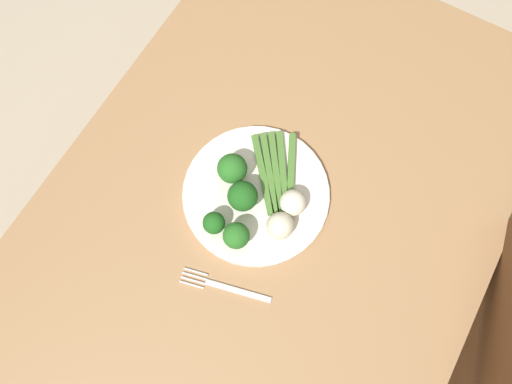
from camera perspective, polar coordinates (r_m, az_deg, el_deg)
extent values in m
cube|color=#B7A88E|center=(1.58, 0.19, -10.89)|extent=(6.00, 6.00, 0.02)
cube|color=#9E754C|center=(0.86, 0.34, -5.12)|extent=(1.29, 0.81, 0.04)
cylinder|color=#9E754C|center=(1.45, 24.26, 5.12)|extent=(0.07, 0.07, 0.70)
cylinder|color=#9E754C|center=(1.49, -0.08, 17.76)|extent=(0.07, 0.07, 0.70)
cube|color=brown|center=(0.99, 26.05, -14.54)|extent=(0.38, 0.10, 0.40)
cylinder|color=brown|center=(1.44, 20.22, -9.43)|extent=(0.04, 0.04, 0.45)
cylinder|color=silver|center=(0.85, 0.00, -0.26)|extent=(0.27, 0.27, 0.01)
cube|color=#47752D|center=(0.86, 4.17, 2.42)|extent=(0.15, 0.08, 0.01)
cube|color=#47752D|center=(0.86, 3.32, 2.58)|extent=(0.14, 0.10, 0.01)
cube|color=#47752D|center=(0.86, 2.48, 2.53)|extent=(0.14, 0.10, 0.01)
cube|color=#47752D|center=(0.85, 1.65, 2.41)|extent=(0.13, 0.11, 0.01)
cube|color=#47752D|center=(0.85, 0.83, 2.22)|extent=(0.13, 0.11, 0.01)
cylinder|color=#4C7F2B|center=(0.83, -1.61, -1.13)|extent=(0.02, 0.02, 0.02)
sphere|color=#1E5B1C|center=(0.80, -1.67, -0.51)|extent=(0.05, 0.05, 0.05)
cylinder|color=#4C7F2B|center=(0.83, -5.13, -4.22)|extent=(0.01, 0.01, 0.01)
sphere|color=#1E5B1C|center=(0.81, -5.26, -3.86)|extent=(0.04, 0.04, 0.04)
cylinder|color=#568E33|center=(0.85, -2.88, 2.23)|extent=(0.02, 0.02, 0.02)
sphere|color=#286B23|center=(0.82, -2.98, 2.95)|extent=(0.05, 0.05, 0.05)
cylinder|color=#568E33|center=(0.82, -2.40, -5.83)|extent=(0.02, 0.02, 0.02)
sphere|color=#286B23|center=(0.79, -2.48, -5.44)|extent=(0.05, 0.05, 0.05)
sphere|color=silver|center=(0.82, 4.63, -1.33)|extent=(0.05, 0.05, 0.05)
sphere|color=beige|center=(0.81, 3.04, -4.21)|extent=(0.05, 0.05, 0.05)
cube|color=silver|center=(0.83, -2.23, -12.23)|extent=(0.04, 0.12, 0.00)
cube|color=silver|center=(0.84, -7.51, -9.82)|extent=(0.01, 0.04, 0.00)
cube|color=silver|center=(0.83, -7.68, -10.34)|extent=(0.01, 0.04, 0.00)
cube|color=silver|center=(0.83, -7.85, -10.86)|extent=(0.01, 0.04, 0.00)
cube|color=silver|center=(0.83, -8.02, -11.38)|extent=(0.01, 0.04, 0.00)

